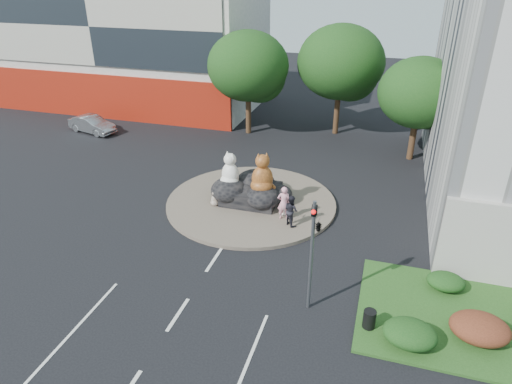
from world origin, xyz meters
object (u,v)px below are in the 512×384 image
kitten_calico (215,197)px  pedestrian_dark (291,210)px  parked_car (92,124)px  cat_tabby (262,172)px  cat_white (230,169)px  pedestrian_pink (284,203)px  litter_bin (369,319)px  kitten_white (283,209)px

kitten_calico → pedestrian_dark: (4.71, -0.91, 0.38)m
pedestrian_dark → parked_car: pedestrian_dark is taller
cat_tabby → kitten_calico: cat_tabby is taller
cat_white → pedestrian_pink: size_ratio=1.09×
pedestrian_pink → litter_bin: bearing=112.1°
kitten_calico → pedestrian_pink: bearing=3.9°
kitten_calico → litter_bin: (9.36, -7.49, -0.17)m
parked_car → litter_bin: parked_car is taller
cat_tabby → kitten_calico: bearing=170.1°
kitten_white → pedestrian_dark: size_ratio=0.42×
cat_tabby → pedestrian_pink: size_ratio=1.21×
kitten_calico → pedestrian_dark: bearing=-1.6°
kitten_white → kitten_calico: bearing=128.1°
pedestrian_pink → parked_car: 21.23m
kitten_calico → pedestrian_dark: size_ratio=0.55×
kitten_white → pedestrian_pink: size_ratio=0.37×
kitten_white → parked_car: bearing=102.4°
kitten_white → pedestrian_pink: bearing=-122.4°
pedestrian_dark → pedestrian_pink: bearing=-3.6°
cat_white → parked_car: size_ratio=0.49×
kitten_white → parked_car: parked_car is taller
pedestrian_pink → parked_car: size_ratio=0.45×
kitten_white → parked_car: 20.97m
cat_tabby → parked_car: bearing=126.9°
pedestrian_pink → parked_car: pedestrian_pink is taller
cat_white → kitten_white: (3.44, -1.02, -1.60)m
kitten_white → litter_bin: bearing=-105.7°
kitten_calico → parked_car: 17.39m
litter_bin → cat_tabby: bearing=129.1°
kitten_calico → parked_car: (-14.70, 9.30, 0.03)m
kitten_calico → parked_car: size_ratio=0.22×
cat_tabby → litter_bin: bearing=-77.9°
kitten_white → cat_white: bearing=112.4°
cat_tabby → kitten_calico: (-2.62, -0.81, -1.60)m
cat_white → cat_tabby: bearing=22.2°
pedestrian_pink → kitten_white: bearing=-85.2°
cat_tabby → litter_bin: size_ratio=3.04×
cat_tabby → cat_white: bearing=148.4°
cat_tabby → kitten_white: size_ratio=3.25×
parked_car → litter_bin: 29.34m
cat_tabby → litter_bin: (6.74, -8.30, -1.77)m
cat_tabby → kitten_calico: 3.17m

